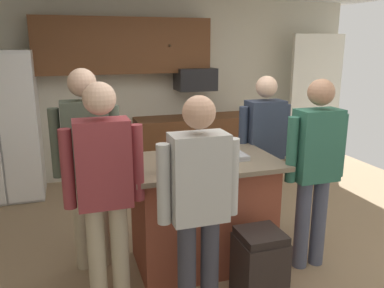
{
  "coord_description": "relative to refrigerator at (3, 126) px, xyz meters",
  "views": [
    {
      "loc": [
        -1.22,
        -2.96,
        1.96
      ],
      "look_at": [
        -0.13,
        0.39,
        1.05
      ],
      "focal_mm": 36.64,
      "sensor_mm": 36.0,
      "label": 1
    }
  ],
  "objects": [
    {
      "name": "floor",
      "position": [
        2.0,
        -2.38,
        -0.94
      ],
      "size": [
        7.04,
        7.04,
        0.0
      ],
      "primitive_type": "plane",
      "color": "#937A5B",
      "rests_on": "ground"
    },
    {
      "name": "back_wall",
      "position": [
        2.0,
        0.42,
        0.36
      ],
      "size": [
        6.4,
        0.1,
        2.6
      ],
      "primitive_type": "cube",
      "color": "beige",
      "rests_on": "ground"
    },
    {
      "name": "french_door_window_panel",
      "position": [
        4.6,
        0.02,
        0.16
      ],
      "size": [
        0.9,
        0.06,
        2.0
      ],
      "primitive_type": "cube",
      "color": "white",
      "rests_on": "ground"
    },
    {
      "name": "cabinet_run_upper",
      "position": [
        1.6,
        0.22,
        0.98
      ],
      "size": [
        2.4,
        0.38,
        0.75
      ],
      "color": "brown"
    },
    {
      "name": "cabinet_run_lower",
      "position": [
        2.6,
        0.1,
        -0.49
      ],
      "size": [
        1.8,
        0.63,
        0.9
      ],
      "color": "brown",
      "rests_on": "ground"
    },
    {
      "name": "refrigerator",
      "position": [
        0.0,
        0.0,
        0.0
      ],
      "size": [
        0.86,
        0.76,
        1.88
      ],
      "color": "white",
      "rests_on": "ground"
    },
    {
      "name": "microwave_over_range",
      "position": [
        2.6,
        0.12,
        0.51
      ],
      "size": [
        0.56,
        0.4,
        0.32
      ],
      "primitive_type": "cube",
      "color": "black"
    },
    {
      "name": "kitchen_island",
      "position": [
        1.87,
        -2.29,
        -0.44
      ],
      "size": [
        1.31,
        0.85,
        0.98
      ],
      "color": "brown",
      "rests_on": "ground"
    },
    {
      "name": "person_guest_right",
      "position": [
        2.69,
        -1.85,
        0.01
      ],
      "size": [
        0.57,
        0.22,
        1.65
      ],
      "rotation": [
        0.0,
        0.0,
        -2.65
      ],
      "color": "#232D4C",
      "rests_on": "ground"
    },
    {
      "name": "person_guest_left",
      "position": [
        0.99,
        -2.67,
        0.05
      ],
      "size": [
        0.57,
        0.23,
        1.72
      ],
      "rotation": [
        0.0,
        0.0,
        0.41
      ],
      "color": "tan",
      "rests_on": "ground"
    },
    {
      "name": "person_elder_center",
      "position": [
        1.58,
        -3.03,
        0.01
      ],
      "size": [
        0.57,
        0.22,
        1.65
      ],
      "rotation": [
        0.0,
        0.0,
        1.2
      ],
      "color": "#383842",
      "rests_on": "ground"
    },
    {
      "name": "person_host_foreground",
      "position": [
        2.77,
        -2.63,
        0.03
      ],
      "size": [
        0.57,
        0.22,
        1.68
      ],
      "rotation": [
        0.0,
        0.0,
        2.78
      ],
      "color": "#4C5166",
      "rests_on": "ground"
    },
    {
      "name": "person_guest_by_door",
      "position": [
        0.91,
        -2.04,
        0.09
      ],
      "size": [
        0.57,
        0.23,
        1.77
      ],
      "rotation": [
        0.0,
        0.0,
        -0.25
      ],
      "color": "tan",
      "rests_on": "ground"
    },
    {
      "name": "glass_short_whisky",
      "position": [
        1.45,
        -2.5,
        0.1
      ],
      "size": [
        0.07,
        0.07,
        0.13
      ],
      "color": "black",
      "rests_on": "kitchen_island"
    },
    {
      "name": "glass_dark_ale",
      "position": [
        1.6,
        -2.52,
        0.11
      ],
      "size": [
        0.06,
        0.06,
        0.14
      ],
      "color": "black",
      "rests_on": "kitchen_island"
    },
    {
      "name": "glass_stout_tall",
      "position": [
        2.01,
        -2.01,
        0.11
      ],
      "size": [
        0.07,
        0.07,
        0.15
      ],
      "color": "black",
      "rests_on": "kitchen_island"
    },
    {
      "name": "serving_tray",
      "position": [
        2.03,
        -2.29,
        0.06
      ],
      "size": [
        0.44,
        0.3,
        0.04
      ],
      "color": "#B7B7BC",
      "rests_on": "kitchen_island"
    },
    {
      "name": "trash_bin",
      "position": [
        2.08,
        -2.99,
        -0.64
      ],
      "size": [
        0.34,
        0.34,
        0.61
      ],
      "color": "black",
      "rests_on": "ground"
    }
  ]
}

